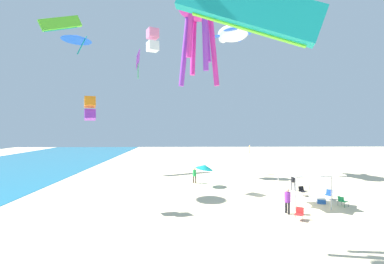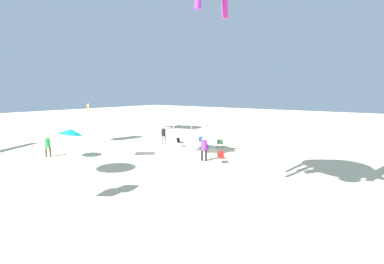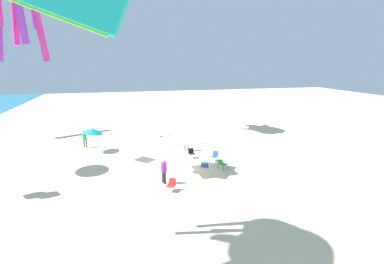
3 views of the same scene
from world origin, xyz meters
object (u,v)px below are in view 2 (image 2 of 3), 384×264
at_px(cooler_box, 205,147).
at_px(banner_flag, 89,117).
at_px(folding_chair_facing_ocean, 221,156).
at_px(person_by_tent, 204,147).
at_px(beach_umbrella, 70,132).
at_px(person_beachcomber, 48,144).
at_px(folding_chair_left_of_tent, 220,143).
at_px(person_far_stroller, 164,134).
at_px(folding_chair_right_of_tent, 180,141).
at_px(folding_chair_near_cooler, 201,140).
at_px(canopy_tent, 198,121).

xyz_separation_m(cooler_box, banner_flag, (13.78, 2.55, 2.11)).
distance_m(folding_chair_facing_ocean, person_by_tent, 1.48).
relative_size(beach_umbrella, person_beachcomber, 1.46).
xyz_separation_m(folding_chair_left_of_tent, person_far_stroller, (5.44, 1.66, 0.55)).
xyz_separation_m(folding_chair_right_of_tent, person_beachcomber, (5.70, 9.49, 0.52)).
distance_m(folding_chair_facing_ocean, cooler_box, 5.09).
relative_size(folding_chair_near_cooler, folding_chair_facing_ocean, 1.00).
height_order(folding_chair_right_of_tent, banner_flag, banner_flag).
xyz_separation_m(folding_chair_left_of_tent, folding_chair_right_of_tent, (3.38, 1.67, 0.00)).
height_order(beach_umbrella, person_far_stroller, beach_umbrella).
height_order(folding_chair_facing_ocean, person_by_tent, person_by_tent).
xyz_separation_m(folding_chair_right_of_tent, banner_flag, (11.30, 2.07, 1.84)).
xyz_separation_m(canopy_tent, banner_flag, (14.20, 0.88, -0.37)).
relative_size(beach_umbrella, folding_chair_right_of_tent, 3.02).
height_order(folding_chair_near_cooler, cooler_box, folding_chair_near_cooler).
bearing_deg(beach_umbrella, canopy_tent, -133.04).
bearing_deg(canopy_tent, folding_chair_near_cooler, -60.84).
distance_m(banner_flag, person_beachcomber, 9.40).
height_order(beach_umbrella, folding_chair_left_of_tent, beach_umbrella).
bearing_deg(folding_chair_facing_ocean, canopy_tent, 96.29).
height_order(beach_umbrella, banner_flag, banner_flag).
distance_m(canopy_tent, banner_flag, 14.23).
distance_m(canopy_tent, beach_umbrella, 10.05).
height_order(cooler_box, person_by_tent, person_by_tent).
relative_size(canopy_tent, folding_chair_left_of_tent, 3.96).
bearing_deg(banner_flag, person_by_tent, 175.95).
distance_m(canopy_tent, folding_chair_left_of_tent, 3.64).
xyz_separation_m(folding_chair_left_of_tent, person_by_tent, (-1.56, 4.88, 0.59)).
xyz_separation_m(folding_chair_left_of_tent, person_beachcomber, (9.08, 11.16, 0.52)).
xyz_separation_m(folding_chair_facing_ocean, person_far_stroller, (8.32, -2.93, 0.55)).
xyz_separation_m(folding_chair_facing_ocean, folding_chair_right_of_tent, (6.26, -2.92, 0.00)).
relative_size(folding_chair_right_of_tent, person_far_stroller, 0.47).
relative_size(folding_chair_left_of_tent, banner_flag, 0.21).
relative_size(beach_umbrella, cooler_box, 3.46).
height_order(folding_chair_facing_ocean, cooler_box, folding_chair_facing_ocean).
bearing_deg(person_beachcomber, banner_flag, 74.40).
xyz_separation_m(banner_flag, person_by_tent, (-16.24, 1.15, -1.25)).
bearing_deg(beach_umbrella, person_far_stroller, -102.50).
xyz_separation_m(canopy_tent, folding_chair_left_of_tent, (-0.49, -2.85, -2.21)).
relative_size(person_by_tent, person_beachcomber, 1.07).
relative_size(folding_chair_right_of_tent, person_beachcomber, 0.48).
bearing_deg(canopy_tent, banner_flag, 3.54).
height_order(folding_chair_right_of_tent, person_by_tent, person_by_tent).
xyz_separation_m(folding_chair_right_of_tent, cooler_box, (-2.48, -0.48, -0.27)).
bearing_deg(person_beachcomber, folding_chair_right_of_tent, 6.38).
relative_size(folding_chair_near_cooler, person_beachcomber, 0.48).
height_order(folding_chair_left_of_tent, person_beachcomber, person_beachcomber).
relative_size(folding_chair_left_of_tent, folding_chair_right_of_tent, 1.00).
bearing_deg(folding_chair_near_cooler, banner_flag, 148.92).
xyz_separation_m(canopy_tent, person_by_tent, (-2.05, 2.03, -1.62)).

